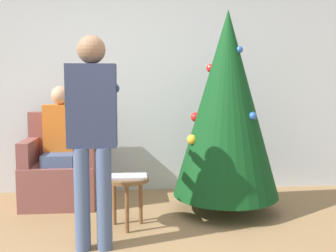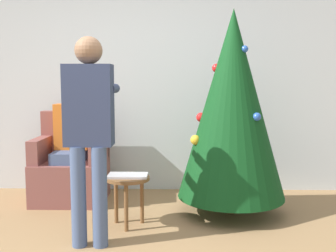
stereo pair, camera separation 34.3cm
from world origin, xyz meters
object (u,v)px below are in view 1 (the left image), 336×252
at_px(armchair, 62,171).
at_px(side_stool, 127,186).
at_px(person_seated, 60,140).
at_px(christmas_tree, 227,104).
at_px(person_standing, 92,124).

xyz_separation_m(armchair, side_stool, (0.72, -0.78, 0.03)).
bearing_deg(person_seated, side_stool, -46.54).
distance_m(christmas_tree, side_stool, 1.26).
xyz_separation_m(armchair, person_standing, (0.47, -1.19, 0.63)).
bearing_deg(armchair, person_seated, -90.00).
relative_size(armchair, side_stool, 2.14).
bearing_deg(person_standing, side_stool, 58.02).
relative_size(armchair, person_seated, 0.77).
distance_m(christmas_tree, person_seated, 1.79).
height_order(armchair, person_seated, person_seated).
height_order(armchair, side_stool, armchair).
distance_m(person_seated, person_standing, 1.28).
bearing_deg(christmas_tree, person_seated, 166.81).
distance_m(armchair, person_standing, 1.42).
height_order(christmas_tree, person_standing, christmas_tree).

